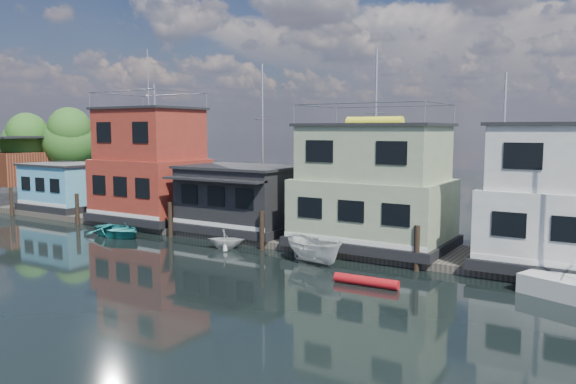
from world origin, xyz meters
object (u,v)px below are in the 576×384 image
Objects in this scene: dinghy_teal at (118,230)px; red_kayak at (366,281)px; houseboat_red at (150,167)px; houseboat_green at (373,188)px; dinghy_white at (226,239)px; motorboat at (315,250)px; houseboat_blue at (66,186)px; houseboat_dark at (241,198)px.

dinghy_teal reaches higher than red_kayak.
houseboat_green is (17.00, 0.00, -0.55)m from houseboat_red.
houseboat_green reaches higher than dinghy_white.
dinghy_white is 0.73× the size of red_kayak.
dinghy_white is (-6.09, 0.54, -0.17)m from motorboat.
houseboat_blue is 1.71× the size of motorboat.
houseboat_red is at bearing 41.33° from dinghy_white.
dinghy_teal is at bearing 110.93° from motorboat.
dinghy_white is (9.64, -3.71, -3.55)m from houseboat_red.
houseboat_blue reaches higher than dinghy_white.
houseboat_dark is 8.98m from motorboat.
houseboat_red is 3.16× the size of motorboat.
red_kayak is at bearing -133.27° from dinghy_white.
motorboat is 6.12m from dinghy_white.
red_kayak is (29.04, -6.49, -1.99)m from houseboat_blue.
houseboat_red is at bearing -180.00° from houseboat_green.
dinghy_teal is at bearing 171.19° from red_kayak.
houseboat_red is 5.61× the size of dinghy_white.
red_kayak is at bearing -18.36° from houseboat_red.
houseboat_red reaches higher than dinghy_white.
houseboat_red reaches higher than houseboat_dark.
red_kayak is at bearing -68.64° from houseboat_green.
houseboat_red reaches higher than houseboat_green.
houseboat_dark reaches higher than dinghy_teal.
houseboat_red is at bearing 95.01° from motorboat.
houseboat_red is 20.95m from red_kayak.
houseboat_dark is (8.00, -0.02, -1.69)m from houseboat_red.
dinghy_teal is (-15.41, -4.45, -3.13)m from houseboat_green.
houseboat_blue is 19.57m from dinghy_white.
motorboat is 4.44m from red_kayak.
dinghy_white is at bearing -10.97° from houseboat_blue.
houseboat_dark is at bearing -179.88° from houseboat_green.
motorboat is at bearing -28.70° from houseboat_dark.
houseboat_green reaches higher than red_kayak.
houseboat_green is at bearing 0.12° from houseboat_dark.
dinghy_teal is at bearing -70.35° from houseboat_red.
red_kayak is (2.54, -6.49, -3.34)m from houseboat_green.
dinghy_teal is at bearing -21.86° from houseboat_blue.
motorboat reaches higher than dinghy_white.
motorboat is 1.77× the size of dinghy_white.
houseboat_blue is at bearing 51.42° from dinghy_white.
dinghy_white reaches higher than red_kayak.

